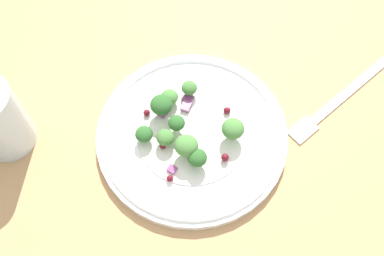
% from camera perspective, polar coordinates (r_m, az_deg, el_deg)
% --- Properties ---
extents(ground_plane, '(1.80, 1.80, 0.02)m').
position_cam_1_polar(ground_plane, '(0.62, 2.40, -2.09)').
color(ground_plane, tan).
extents(plate, '(0.24, 0.24, 0.02)m').
position_cam_1_polar(plate, '(0.61, 0.00, -0.79)').
color(plate, white).
rests_on(plate, ground_plane).
extents(dressing_pool, '(0.14, 0.14, 0.00)m').
position_cam_1_polar(dressing_pool, '(0.60, 0.00, -0.61)').
color(dressing_pool, white).
rests_on(dressing_pool, plate).
extents(broccoli_floret_0, '(0.02, 0.02, 0.02)m').
position_cam_1_polar(broccoli_floret_0, '(0.58, -3.16, -1.16)').
color(broccoli_floret_0, '#9EC684').
rests_on(broccoli_floret_0, plate).
extents(broccoli_floret_1, '(0.03, 0.03, 0.03)m').
position_cam_1_polar(broccoli_floret_1, '(0.57, -0.68, -2.13)').
color(broccoli_floret_1, '#9EC684').
rests_on(broccoli_floret_1, plate).
extents(broccoli_floret_2, '(0.02, 0.02, 0.02)m').
position_cam_1_polar(broccoli_floret_2, '(0.61, -2.37, 3.93)').
color(broccoli_floret_2, '#9EC684').
rests_on(broccoli_floret_2, plate).
extents(broccoli_floret_3, '(0.03, 0.03, 0.03)m').
position_cam_1_polar(broccoli_floret_3, '(0.60, -3.65, 2.72)').
color(broccoli_floret_3, '#ADD18E').
rests_on(broccoli_floret_3, plate).
extents(broccoli_floret_4, '(0.03, 0.03, 0.03)m').
position_cam_1_polar(broccoli_floret_4, '(0.58, 4.85, -0.12)').
color(broccoli_floret_4, '#8EB77A').
rests_on(broccoli_floret_4, plate).
extents(broccoli_floret_5, '(0.02, 0.02, 0.02)m').
position_cam_1_polar(broccoli_floret_5, '(0.59, -1.83, 0.58)').
color(broccoli_floret_5, '#8EB77A').
rests_on(broccoli_floret_5, plate).
extents(broccoli_floret_6, '(0.02, 0.02, 0.02)m').
position_cam_1_polar(broccoli_floret_6, '(0.57, 0.63, -3.56)').
color(broccoli_floret_6, '#9EC684').
rests_on(broccoli_floret_6, plate).
extents(broccoli_floret_7, '(0.02, 0.02, 0.02)m').
position_cam_1_polar(broccoli_floret_7, '(0.62, -0.32, 4.74)').
color(broccoli_floret_7, '#9EC684').
rests_on(broccoli_floret_7, plate).
extents(broccoli_floret_8, '(0.02, 0.02, 0.02)m').
position_cam_1_polar(broccoli_floret_8, '(0.59, -5.69, -0.76)').
color(broccoli_floret_8, '#9EC684').
rests_on(broccoli_floret_8, plate).
extents(cranberry_0, '(0.01, 0.01, 0.01)m').
position_cam_1_polar(cranberry_0, '(0.57, -2.73, -5.89)').
color(cranberry_0, maroon).
rests_on(cranberry_0, plate).
extents(cranberry_1, '(0.01, 0.01, 0.01)m').
position_cam_1_polar(cranberry_1, '(0.61, -5.37, 1.81)').
color(cranberry_1, maroon).
rests_on(cranberry_1, plate).
extents(cranberry_2, '(0.01, 0.01, 0.01)m').
position_cam_1_polar(cranberry_2, '(0.59, -3.48, -2.12)').
color(cranberry_2, maroon).
rests_on(cranberry_2, plate).
extents(cranberry_3, '(0.01, 0.01, 0.01)m').
position_cam_1_polar(cranberry_3, '(0.58, 3.92, -3.50)').
color(cranberry_3, maroon).
rests_on(cranberry_3, plate).
extents(cranberry_4, '(0.01, 0.01, 0.01)m').
position_cam_1_polar(cranberry_4, '(0.59, -0.09, -2.02)').
color(cranberry_4, '#4C0A14').
rests_on(cranberry_4, plate).
extents(cranberry_5, '(0.01, 0.01, 0.01)m').
position_cam_1_polar(cranberry_5, '(0.61, 4.16, 2.07)').
color(cranberry_5, maroon).
rests_on(cranberry_5, plate).
extents(onion_bit_0, '(0.01, 0.01, 0.00)m').
position_cam_1_polar(onion_bit_0, '(0.62, -0.46, 3.48)').
color(onion_bit_0, '#843D75').
rests_on(onion_bit_0, plate).
extents(onion_bit_1, '(0.01, 0.02, 0.00)m').
position_cam_1_polar(onion_bit_1, '(0.61, -3.49, 1.97)').
color(onion_bit_1, '#843D75').
rests_on(onion_bit_1, plate).
extents(onion_bit_2, '(0.01, 0.01, 0.00)m').
position_cam_1_polar(onion_bit_2, '(0.58, -2.37, -4.88)').
color(onion_bit_2, '#843D75').
rests_on(onion_bit_2, plate).
extents(onion_bit_3, '(0.01, 0.02, 0.01)m').
position_cam_1_polar(onion_bit_3, '(0.61, -0.71, 2.55)').
color(onion_bit_3, '#A35B93').
rests_on(onion_bit_3, plate).
extents(fork, '(0.04, 0.19, 0.01)m').
position_cam_1_polar(fork, '(0.66, 16.64, 2.97)').
color(fork, silver).
rests_on(fork, ground_plane).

